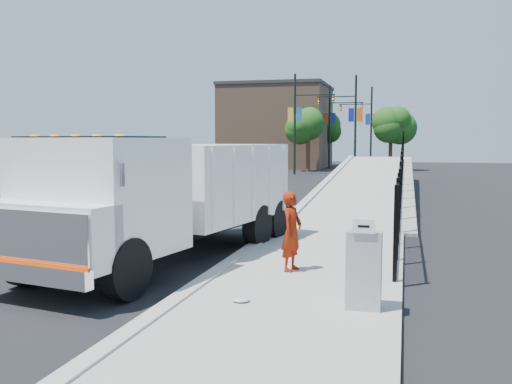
# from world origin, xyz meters

# --- Properties ---
(ground) EXTENTS (120.00, 120.00, 0.00)m
(ground) POSITION_xyz_m (0.00, 0.00, 0.00)
(ground) COLOR black
(ground) RESTS_ON ground
(sidewalk) EXTENTS (3.55, 12.00, 0.12)m
(sidewalk) POSITION_xyz_m (1.93, -2.00, 0.06)
(sidewalk) COLOR #9E998E
(sidewalk) RESTS_ON ground
(curb) EXTENTS (0.30, 12.00, 0.16)m
(curb) POSITION_xyz_m (0.00, -2.00, 0.08)
(curb) COLOR #ADAAA3
(curb) RESTS_ON ground
(ramp) EXTENTS (3.95, 24.06, 3.19)m
(ramp) POSITION_xyz_m (2.12, 16.00, 0.00)
(ramp) COLOR #9E998E
(ramp) RESTS_ON ground
(iron_fence) EXTENTS (0.10, 28.00, 1.80)m
(iron_fence) POSITION_xyz_m (3.55, 12.00, 0.90)
(iron_fence) COLOR black
(iron_fence) RESTS_ON ground
(truck) EXTENTS (4.18, 8.82, 2.90)m
(truck) POSITION_xyz_m (-1.62, -0.97, 1.63)
(truck) COLOR black
(truck) RESTS_ON ground
(worker) EXTENTS (0.52, 0.67, 1.63)m
(worker) POSITION_xyz_m (1.48, -1.59, 0.94)
(worker) COLOR maroon
(worker) RESTS_ON sidewalk
(utility_cabinet) EXTENTS (0.55, 0.40, 1.25)m
(utility_cabinet) POSITION_xyz_m (3.10, -3.89, 0.75)
(utility_cabinet) COLOR gray
(utility_cabinet) RESTS_ON sidewalk
(arrow_sign) EXTENTS (0.35, 0.04, 0.22)m
(arrow_sign) POSITION_xyz_m (3.10, -4.11, 1.48)
(arrow_sign) COLOR white
(arrow_sign) RESTS_ON utility_cabinet
(debris) EXTENTS (0.31, 0.31, 0.08)m
(debris) POSITION_xyz_m (1.09, -4.03, 0.16)
(debris) COLOR silver
(debris) RESTS_ON sidewalk
(light_pole_0) EXTENTS (3.77, 0.22, 8.00)m
(light_pole_0) POSITION_xyz_m (-4.63, 32.17, 4.36)
(light_pole_0) COLOR black
(light_pole_0) RESTS_ON ground
(light_pole_1) EXTENTS (3.78, 0.22, 8.00)m
(light_pole_1) POSITION_xyz_m (-0.64, 34.41, 4.36)
(light_pole_1) COLOR black
(light_pole_1) RESTS_ON ground
(light_pole_2) EXTENTS (3.78, 0.22, 8.00)m
(light_pole_2) POSITION_xyz_m (-3.18, 42.42, 4.36)
(light_pole_2) COLOR black
(light_pole_2) RESTS_ON ground
(light_pole_3) EXTENTS (3.77, 0.22, 8.00)m
(light_pole_3) POSITION_xyz_m (0.02, 44.98, 4.36)
(light_pole_3) COLOR black
(light_pole_3) RESTS_ON ground
(tree_0) EXTENTS (2.92, 2.92, 5.46)m
(tree_0) POSITION_xyz_m (-4.53, 36.26, 3.96)
(tree_0) COLOR #382314
(tree_0) RESTS_ON ground
(tree_1) EXTENTS (2.76, 2.76, 5.38)m
(tree_1) POSITION_xyz_m (2.37, 39.84, 3.95)
(tree_1) COLOR #382314
(tree_1) RESTS_ON ground
(tree_2) EXTENTS (2.90, 2.90, 5.45)m
(tree_2) POSITION_xyz_m (-4.30, 46.47, 3.96)
(tree_2) COLOR #382314
(tree_2) RESTS_ON ground
(building) EXTENTS (10.00, 10.00, 8.00)m
(building) POSITION_xyz_m (-9.00, 44.00, 4.00)
(building) COLOR #8C664C
(building) RESTS_ON ground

